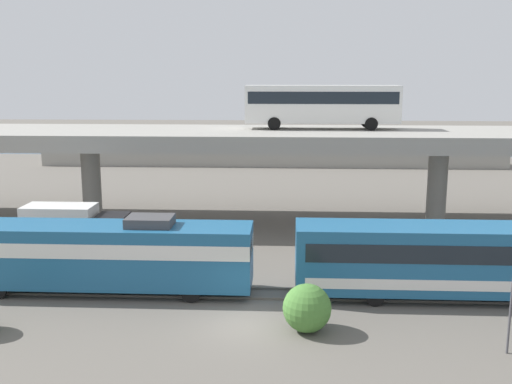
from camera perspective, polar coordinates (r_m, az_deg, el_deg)
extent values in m
plane|color=#605B54|center=(28.32, -1.20, -12.64)|extent=(260.00, 260.00, 0.00)
cube|color=#59544C|center=(31.31, -0.77, -10.15)|extent=(110.00, 0.12, 0.12)
cube|color=#59544C|center=(32.69, -0.60, -9.21)|extent=(110.00, 0.12, 0.12)
cube|color=#1E5984|center=(32.79, -14.74, -5.80)|extent=(16.18, 3.00, 3.20)
cube|color=silver|center=(32.64, -14.79, -4.83)|extent=(16.18, 3.04, 0.77)
cube|color=#3F3F42|center=(31.59, -10.13, -2.77)|extent=(2.40, 1.80, 0.50)
cylinder|color=black|center=(36.27, -21.66, -7.24)|extent=(0.96, 0.18, 0.96)
cylinder|color=black|center=(30.90, -6.26, -9.67)|extent=(0.96, 0.18, 0.96)
cylinder|color=black|center=(33.41, -5.52, -8.04)|extent=(0.96, 0.18, 0.96)
cylinder|color=black|center=(30.87, 11.37, -9.89)|extent=(0.92, 0.18, 0.92)
cylinder|color=black|center=(33.38, 10.70, -8.24)|extent=(0.92, 0.18, 0.92)
cube|color=gray|center=(46.14, 0.56, 5.19)|extent=(96.00, 10.44, 1.23)
cylinder|color=gray|center=(49.13, -15.50, 0.86)|extent=(1.50, 1.50, 6.05)
cylinder|color=gray|center=(48.06, 16.98, 0.56)|extent=(1.50, 1.50, 6.05)
cube|color=silver|center=(47.37, 6.35, 8.39)|extent=(12.00, 2.55, 2.90)
cube|color=black|center=(47.35, 6.37, 9.02)|extent=(11.52, 2.59, 0.93)
cube|color=black|center=(47.39, -0.93, 8.87)|extent=(0.08, 2.30, 1.74)
cylinder|color=black|center=(46.18, 1.76, 6.58)|extent=(1.00, 0.26, 1.00)
cylinder|color=black|center=(48.60, 1.82, 6.80)|extent=(1.00, 0.26, 1.00)
cylinder|color=black|center=(46.63, 11.00, 6.42)|extent=(1.00, 0.26, 1.00)
cylinder|color=black|center=(49.02, 10.61, 6.65)|extent=(1.00, 0.26, 1.00)
cube|color=black|center=(40.33, -13.59, -3.53)|extent=(2.00, 2.30, 2.00)
cube|color=silver|center=(41.38, -18.27, -2.98)|extent=(4.60, 2.30, 2.60)
cylinder|color=black|center=(41.67, -13.49, -4.48)|extent=(0.88, 0.28, 0.88)
cylinder|color=black|center=(39.67, -14.38, -5.31)|extent=(0.88, 0.28, 0.88)
cylinder|color=black|center=(43.05, -18.90, -4.28)|extent=(0.88, 0.28, 0.88)
cylinder|color=black|center=(41.11, -20.02, -5.07)|extent=(0.88, 0.28, 0.88)
cube|color=gray|center=(81.56, 1.59, 3.67)|extent=(59.00, 13.58, 1.78)
cube|color=black|center=(82.46, 18.27, 4.29)|extent=(4.00, 1.89, 0.70)
cube|color=#1E232B|center=(82.34, 18.16, 4.70)|extent=(1.76, 1.66, 0.48)
cylinder|color=black|center=(83.69, 18.92, 4.10)|extent=(0.64, 0.20, 0.64)
cylinder|color=black|center=(81.98, 19.25, 3.95)|extent=(0.64, 0.20, 0.64)
cylinder|color=black|center=(83.04, 17.27, 4.15)|extent=(0.64, 0.20, 0.64)
cylinder|color=black|center=(81.32, 17.57, 3.99)|extent=(0.64, 0.20, 0.64)
cube|color=silver|center=(84.22, 9.24, 4.83)|extent=(4.44, 1.84, 0.70)
cube|color=#1E232B|center=(84.14, 9.10, 5.24)|extent=(1.95, 1.62, 0.48)
cylinder|color=black|center=(85.28, 10.09, 4.65)|extent=(0.64, 0.20, 0.64)
cylinder|color=black|center=(83.56, 10.23, 4.51)|extent=(0.64, 0.20, 0.64)
cylinder|color=black|center=(84.99, 8.24, 4.68)|extent=(0.64, 0.20, 0.64)
cylinder|color=black|center=(83.26, 8.35, 4.55)|extent=(0.64, 0.20, 0.64)
cube|color=maroon|center=(85.45, -8.14, 4.95)|extent=(4.28, 1.80, 0.70)
cube|color=#1E232B|center=(85.43, -8.29, 5.35)|extent=(1.88, 1.58, 0.48)
cylinder|color=black|center=(86.08, -7.16, 4.79)|extent=(0.64, 0.20, 0.64)
cylinder|color=black|center=(84.41, -7.36, 4.66)|extent=(0.64, 0.20, 0.64)
cylinder|color=black|center=(86.59, -8.89, 4.78)|extent=(0.64, 0.20, 0.64)
cylinder|color=black|center=(84.92, -9.13, 4.65)|extent=(0.64, 0.20, 0.64)
cube|color=silver|center=(82.86, -14.70, 4.52)|extent=(4.09, 1.74, 0.70)
cube|color=#1E232B|center=(82.74, -14.59, 4.92)|extent=(1.80, 1.53, 0.48)
cylinder|color=black|center=(82.52, -15.70, 4.19)|extent=(0.64, 0.20, 0.64)
cylinder|color=black|center=(84.07, -15.35, 4.33)|extent=(0.64, 0.20, 0.64)
cylinder|color=black|center=(81.74, -14.01, 4.22)|extent=(0.64, 0.20, 0.64)
cylinder|color=black|center=(83.31, -13.69, 4.36)|extent=(0.64, 0.20, 0.64)
cube|color=navy|center=(81.77, -2.77, 4.78)|extent=(4.20, 1.76, 0.70)
cube|color=#1E232B|center=(81.72, -2.92, 5.19)|extent=(1.85, 1.55, 0.48)
cylinder|color=black|center=(82.51, -1.81, 4.60)|extent=(0.64, 0.20, 0.64)
cylinder|color=black|center=(80.86, -1.91, 4.47)|extent=(0.64, 0.20, 0.64)
cylinder|color=black|center=(82.77, -3.61, 4.60)|extent=(0.64, 0.20, 0.64)
cylinder|color=black|center=(81.12, -3.75, 4.47)|extent=(0.64, 0.20, 0.64)
cube|color=#9E998C|center=(79.38, 12.68, 4.33)|extent=(4.06, 1.80, 0.70)
cube|color=#1E232B|center=(79.28, 12.56, 4.76)|extent=(1.79, 1.58, 0.48)
cylinder|color=black|center=(80.47, 13.46, 4.14)|extent=(0.64, 0.20, 0.64)
cylinder|color=black|center=(78.81, 13.68, 3.99)|extent=(0.64, 0.20, 0.64)
cylinder|color=black|center=(80.05, 11.68, 4.18)|extent=(0.64, 0.20, 0.64)
cylinder|color=black|center=(78.38, 11.87, 4.03)|extent=(0.64, 0.20, 0.64)
cube|color=#B7B7BC|center=(84.96, -13.30, 4.73)|extent=(4.08, 1.73, 0.70)
cube|color=#1E232B|center=(84.84, -13.18, 5.13)|extent=(1.79, 1.52, 0.48)
cylinder|color=black|center=(84.58, -14.26, 4.42)|extent=(0.64, 0.20, 0.64)
cylinder|color=black|center=(86.14, -13.95, 4.55)|extent=(0.64, 0.20, 0.64)
cylinder|color=black|center=(83.87, -12.61, 4.44)|extent=(0.64, 0.20, 0.64)
cylinder|color=black|center=(85.44, -12.32, 4.57)|extent=(0.64, 0.20, 0.64)
cube|color=#2D5170|center=(104.50, 1.89, 4.81)|extent=(140.00, 36.00, 0.01)
sphere|color=#467A34|center=(27.38, 4.92, -11.03)|extent=(2.21, 2.21, 2.21)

